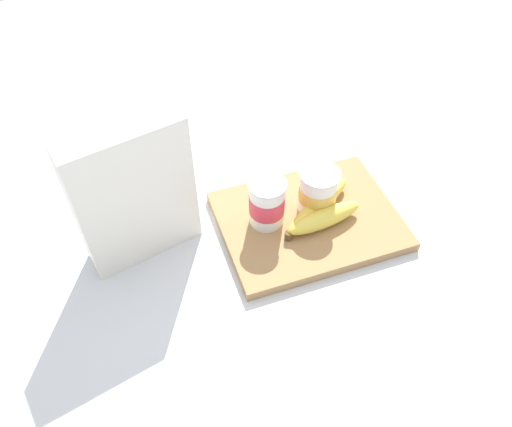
% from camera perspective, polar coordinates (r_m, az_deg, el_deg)
% --- Properties ---
extents(ground_plane, '(2.40, 2.40, 0.00)m').
position_cam_1_polar(ground_plane, '(0.99, 5.89, -1.21)').
color(ground_plane, silver).
extents(cutting_board, '(0.34, 0.26, 0.02)m').
position_cam_1_polar(cutting_board, '(0.99, 5.93, -0.81)').
color(cutting_board, '#A37A4C').
rests_on(cutting_board, ground_plane).
extents(cereal_box, '(0.21, 0.11, 0.28)m').
position_cam_1_polar(cereal_box, '(0.88, -13.66, 2.23)').
color(cereal_box, white).
rests_on(cereal_box, ground_plane).
extents(yogurt_cup_front, '(0.07, 0.07, 0.10)m').
position_cam_1_polar(yogurt_cup_front, '(0.93, 1.23, 1.22)').
color(yogurt_cup_front, white).
rests_on(yogurt_cup_front, cutting_board).
extents(yogurt_cup_back, '(0.08, 0.08, 0.09)m').
position_cam_1_polar(yogurt_cup_back, '(0.96, 6.98, 2.49)').
color(yogurt_cup_back, white).
rests_on(yogurt_cup_back, cutting_board).
extents(banana_bunch, '(0.17, 0.12, 0.04)m').
position_cam_1_polar(banana_bunch, '(0.97, 7.34, 0.19)').
color(banana_bunch, '#EDD34C').
rests_on(banana_bunch, cutting_board).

